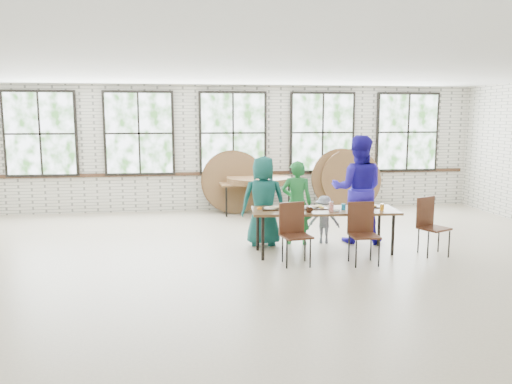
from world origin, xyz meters
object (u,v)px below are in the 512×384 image
Objects in this scene: chair_near_left at (294,228)px; chair_near_right at (362,228)px; storage_table at (259,185)px; dining_table at (324,212)px.

chair_near_left is 1.07m from chair_near_right.
chair_near_right is at bearing -78.91° from storage_table.
dining_table is 0.83m from chair_near_left.
chair_near_left is 1.00× the size of chair_near_right.
chair_near_right is at bearing -16.93° from chair_near_left.
chair_near_right is at bearing -50.99° from dining_table.
chair_near_left reaches higher than storage_table.
storage_table is (-1.03, 4.13, 0.13)m from chair_near_right.
dining_table is at bearing -83.22° from storage_table.
dining_table is 3.56m from storage_table.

